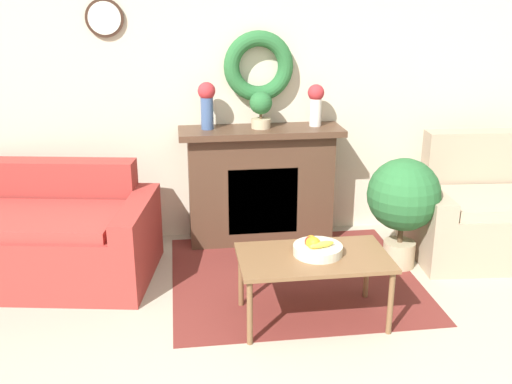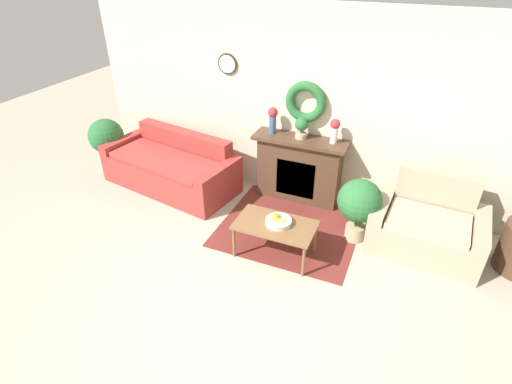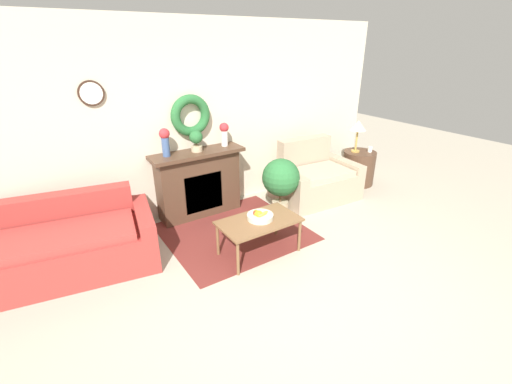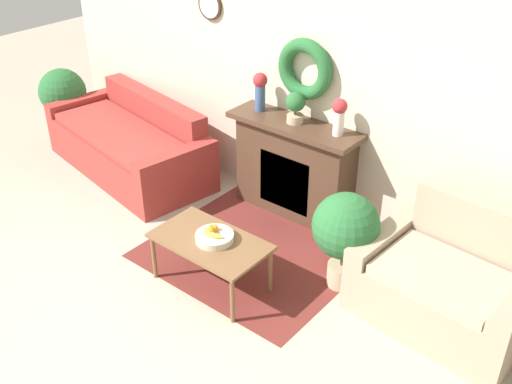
% 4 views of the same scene
% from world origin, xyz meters
% --- Properties ---
extents(floor_rug, '(1.80, 1.65, 0.01)m').
position_xyz_m(floor_rug, '(0.07, 1.68, 0.00)').
color(floor_rug, maroon).
rests_on(floor_rug, ground_plane).
extents(wall_back, '(6.80, 0.19, 2.70)m').
position_xyz_m(wall_back, '(-0.00, 2.64, 1.35)').
color(wall_back, beige).
rests_on(wall_back, ground_plane).
extents(fireplace, '(1.33, 0.41, 0.98)m').
position_xyz_m(fireplace, '(-0.08, 2.44, 0.50)').
color(fireplace, '#4C3323').
rests_on(fireplace, ground_plane).
extents(couch_left, '(2.22, 1.28, 0.80)m').
position_xyz_m(couch_left, '(-2.01, 2.02, 0.30)').
color(couch_left, '#9E332D').
rests_on(couch_left, ground_plane).
extents(loveseat_right, '(1.35, 0.99, 0.94)m').
position_xyz_m(loveseat_right, '(1.74, 1.95, 0.32)').
color(loveseat_right, tan).
rests_on(loveseat_right, ground_plane).
extents(coffee_table, '(0.95, 0.55, 0.45)m').
position_xyz_m(coffee_table, '(0.07, 1.08, 0.41)').
color(coffee_table, brown).
rests_on(coffee_table, ground_plane).
extents(fruit_bowl, '(0.31, 0.31, 0.13)m').
position_xyz_m(fruit_bowl, '(0.09, 1.11, 0.49)').
color(fruit_bowl, beige).
rests_on(fruit_bowl, coffee_table).
extents(vase_on_mantel_left, '(0.14, 0.14, 0.38)m').
position_xyz_m(vase_on_mantel_left, '(-0.51, 2.45, 1.20)').
color(vase_on_mantel_left, '#3D5684').
rests_on(vase_on_mantel_left, fireplace).
extents(vase_on_mantel_right, '(0.13, 0.13, 0.34)m').
position_xyz_m(vase_on_mantel_right, '(0.38, 2.45, 1.18)').
color(vase_on_mantel_right, silver).
rests_on(vase_on_mantel_right, fireplace).
extents(potted_plant_on_mantel, '(0.18, 0.18, 0.30)m').
position_xyz_m(potted_plant_on_mantel, '(-0.08, 2.43, 1.15)').
color(potted_plant_on_mantel, tan).
rests_on(potted_plant_on_mantel, fireplace).
extents(potted_plant_floor_by_loveseat, '(0.55, 0.55, 0.86)m').
position_xyz_m(potted_plant_floor_by_loveseat, '(0.91, 1.77, 0.55)').
color(potted_plant_floor_by_loveseat, tan).
rests_on(potted_plant_floor_by_loveseat, ground_plane).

